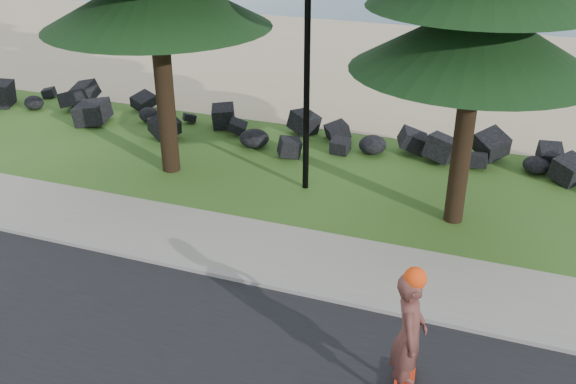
% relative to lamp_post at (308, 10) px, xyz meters
% --- Properties ---
extents(ground, '(160.00, 160.00, 0.00)m').
position_rel_lamp_post_xyz_m(ground, '(0.00, -3.20, -4.13)').
color(ground, '#33541A').
rests_on(ground, ground).
extents(kerb, '(160.00, 0.20, 0.10)m').
position_rel_lamp_post_xyz_m(kerb, '(0.00, -4.10, -4.08)').
color(kerb, gray).
rests_on(kerb, ground).
extents(sidewalk, '(160.00, 2.00, 0.08)m').
position_rel_lamp_post_xyz_m(sidewalk, '(0.00, -3.00, -4.09)').
color(sidewalk, gray).
rests_on(sidewalk, ground).
extents(beach_sand, '(160.00, 15.00, 0.01)m').
position_rel_lamp_post_xyz_m(beach_sand, '(0.00, 11.30, -4.13)').
color(beach_sand, tan).
rests_on(beach_sand, ground).
extents(seawall_boulders, '(60.00, 2.40, 1.10)m').
position_rel_lamp_post_xyz_m(seawall_boulders, '(0.00, 2.40, -4.13)').
color(seawall_boulders, black).
rests_on(seawall_boulders, ground).
extents(lamp_post, '(0.25, 0.14, 8.14)m').
position_rel_lamp_post_xyz_m(lamp_post, '(0.00, 0.00, 0.00)').
color(lamp_post, black).
rests_on(lamp_post, ground).
extents(skateboarder, '(0.54, 1.18, 2.16)m').
position_rel_lamp_post_xyz_m(skateboarder, '(3.51, -5.96, -3.05)').
color(skateboarder, red).
rests_on(skateboarder, ground).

